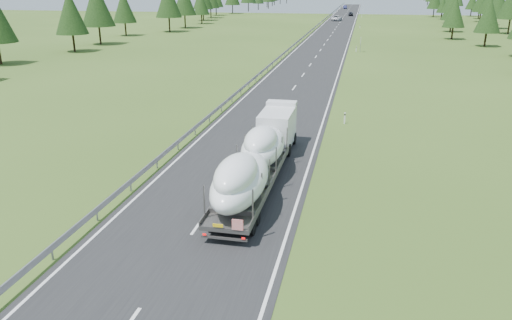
% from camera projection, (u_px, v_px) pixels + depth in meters
% --- Properties ---
extents(road_surface, '(10.00, 400.00, 0.02)m').
position_uv_depth(road_surface, '(328.00, 40.00, 109.81)').
color(road_surface, black).
rests_on(road_surface, ground).
extents(guardrail, '(0.10, 400.00, 0.76)m').
position_uv_depth(guardrail, '(304.00, 36.00, 110.59)').
color(guardrail, slate).
rests_on(guardrail, ground).
extents(marker_posts, '(0.13, 350.08, 1.00)m').
position_uv_depth(marker_posts, '(361.00, 20.00, 159.10)').
color(marker_posts, silver).
rests_on(marker_posts, ground).
extents(highway_sign, '(0.08, 0.90, 2.60)m').
position_uv_depth(highway_sign, '(361.00, 42.00, 89.37)').
color(highway_sign, slate).
rests_on(highway_sign, ground).
extents(tree_line_right, '(25.79, 341.21, 12.63)m').
position_uv_depth(tree_line_right, '(504.00, 5.00, 118.10)').
color(tree_line_right, black).
rests_on(tree_line_right, ground).
extents(boat_truck, '(2.65, 17.52, 3.57)m').
position_uv_depth(boat_truck, '(258.00, 155.00, 29.92)').
color(boat_truck, silver).
rests_on(boat_truck, ground).
extents(distant_van, '(3.51, 6.51, 1.74)m').
position_uv_depth(distant_van, '(336.00, 18.00, 164.62)').
color(distant_van, silver).
rests_on(distant_van, ground).
extents(distant_car_dark, '(1.92, 4.49, 1.51)m').
position_uv_depth(distant_car_dark, '(351.00, 14.00, 189.37)').
color(distant_car_dark, black).
rests_on(distant_car_dark, ground).
extents(distant_car_blue, '(1.93, 4.90, 1.59)m').
position_uv_depth(distant_car_blue, '(345.00, 7.00, 242.92)').
color(distant_car_blue, '#191D48').
rests_on(distant_car_blue, ground).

